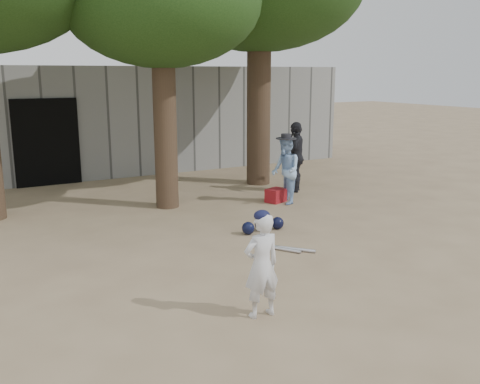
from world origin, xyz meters
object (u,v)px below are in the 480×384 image
spectator_dark (296,157)px  red_bag (276,195)px  spectator_blue (286,171)px  boy_player (262,266)px

spectator_dark → red_bag: spectator_dark is taller
spectator_blue → spectator_dark: bearing=148.1°
boy_player → red_bag: bearing=-124.2°
boy_player → spectator_dark: size_ratio=0.75×
spectator_blue → spectator_dark: spectator_dark is taller
boy_player → spectator_dark: (4.29, 5.44, 0.21)m
boy_player → spectator_blue: 5.64m
spectator_blue → boy_player: bearing=-23.7°
spectator_blue → spectator_dark: (0.91, 0.92, 0.11)m
spectator_dark → red_bag: size_ratio=4.01×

